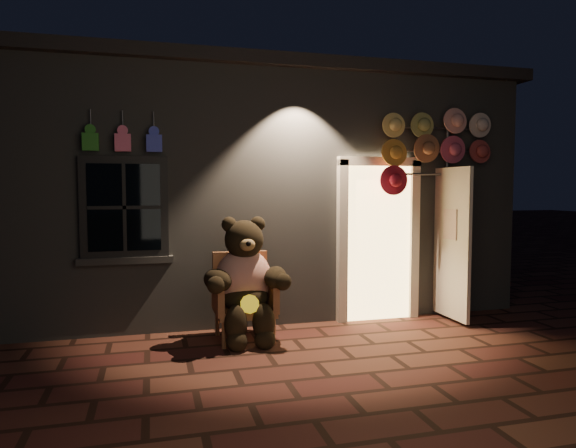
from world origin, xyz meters
name	(u,v)px	position (x,y,z in m)	size (l,w,h in m)	color
ground	(316,362)	(0.00, 0.00, 0.00)	(60.00, 60.00, 0.00)	#572F21
shop_building	(246,190)	(0.00, 3.99, 1.74)	(7.30, 5.95, 3.51)	slate
wicker_armchair	(243,296)	(-0.57, 1.04, 0.50)	(0.70, 0.63, 1.01)	brown
teddy_bear	(245,281)	(-0.57, 0.91, 0.71)	(1.06, 0.82, 1.46)	red
hat_rack	(434,145)	(2.06, 1.28, 2.35)	(1.59, 0.22, 2.81)	#59595E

